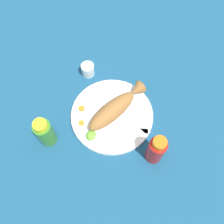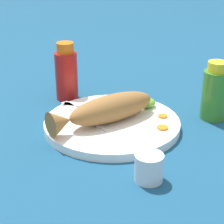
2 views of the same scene
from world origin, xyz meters
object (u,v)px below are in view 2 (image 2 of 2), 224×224
(main_plate, at_px, (112,124))
(hot_sauce_bottle_red, at_px, (66,73))
(salt_cup, at_px, (149,169))
(fork_near, at_px, (81,114))
(fork_far, at_px, (96,107))
(fried_fish, at_px, (105,110))
(hot_sauce_bottle_green, at_px, (215,92))

(main_plate, height_order, hot_sauce_bottle_red, hot_sauce_bottle_red)
(hot_sauce_bottle_red, xyz_separation_m, salt_cup, (-0.24, -0.34, -0.05))
(hot_sauce_bottle_red, bearing_deg, fork_near, -132.64)
(main_plate, distance_m, fork_far, 0.08)
(fried_fish, relative_size, fork_near, 1.47)
(fork_near, relative_size, hot_sauce_bottle_green, 1.27)
(fork_near, distance_m, salt_cup, 0.27)
(fork_near, bearing_deg, salt_cup, 174.55)
(fork_far, height_order, hot_sauce_bottle_red, hot_sauce_bottle_red)
(fried_fish, bearing_deg, fork_near, 109.68)
(main_plate, xyz_separation_m, salt_cup, (-0.15, -0.16, 0.01))
(main_plate, xyz_separation_m, fried_fish, (-0.02, 0.01, 0.04))
(hot_sauce_bottle_green, distance_m, salt_cup, 0.31)
(fork_near, height_order, salt_cup, salt_cup)
(fork_far, height_order, salt_cup, salt_cup)
(hot_sauce_bottle_red, distance_m, hot_sauce_bottle_green, 0.37)
(fried_fish, height_order, salt_cup, fried_fish)
(hot_sauce_bottle_red, height_order, salt_cup, hot_sauce_bottle_red)
(fried_fish, height_order, fork_far, fried_fish)
(fork_near, bearing_deg, main_plate, -149.18)
(hot_sauce_bottle_red, relative_size, salt_cup, 2.87)
(fork_far, bearing_deg, hot_sauce_bottle_green, -171.84)
(fork_near, relative_size, hot_sauce_bottle_red, 1.17)
(fried_fish, bearing_deg, main_plate, 0.00)
(hot_sauce_bottle_red, bearing_deg, fried_fish, -121.20)
(salt_cup, bearing_deg, hot_sauce_bottle_red, 54.98)
(salt_cup, bearing_deg, fork_far, 49.70)
(fork_near, relative_size, fork_far, 0.96)
(main_plate, distance_m, hot_sauce_bottle_green, 0.25)
(fork_far, bearing_deg, fried_fish, 118.41)
(fork_far, bearing_deg, hot_sauce_bottle_red, -40.11)
(hot_sauce_bottle_red, relative_size, hot_sauce_bottle_green, 1.09)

